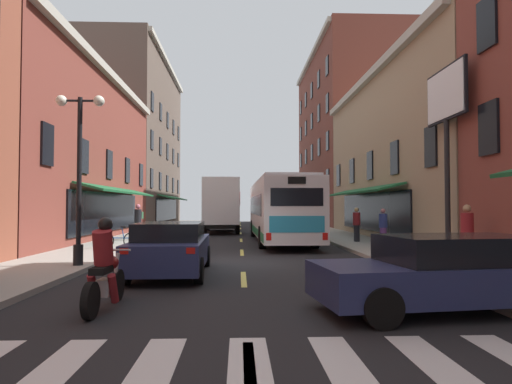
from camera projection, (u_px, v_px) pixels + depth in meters
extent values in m
cube|color=black|center=(243.00, 263.00, 14.81)|extent=(34.80, 80.00, 0.10)
cube|color=#DBCC4C|center=(250.00, 376.00, 4.83)|extent=(0.14, 2.40, 0.01)
cube|color=#DBCC4C|center=(244.00, 279.00, 11.32)|extent=(0.14, 2.40, 0.01)
cube|color=#DBCC4C|center=(242.00, 252.00, 17.81)|extent=(0.14, 2.40, 0.01)
cube|color=#DBCC4C|center=(241.00, 240.00, 24.30)|extent=(0.14, 2.40, 0.01)
cube|color=#DBCC4C|center=(241.00, 233.00, 30.79)|extent=(0.14, 2.40, 0.01)
cube|color=#DBCC4C|center=(240.00, 228.00, 37.29)|extent=(0.14, 2.40, 0.01)
cube|color=#DBCC4C|center=(240.00, 225.00, 43.78)|extent=(0.14, 2.40, 0.01)
cube|color=#DBCC4C|center=(240.00, 223.00, 50.27)|extent=(0.14, 2.40, 0.01)
cube|color=silver|center=(45.00, 379.00, 4.74)|extent=(0.50, 2.80, 0.01)
cube|color=silver|center=(149.00, 377.00, 4.79)|extent=(0.50, 2.80, 0.01)
cube|color=silver|center=(250.00, 376.00, 4.83)|extent=(0.50, 2.80, 0.01)
cube|color=silver|center=(350.00, 374.00, 4.87)|extent=(0.50, 2.80, 0.01)
cube|color=silver|center=(448.00, 373.00, 4.91)|extent=(0.50, 2.80, 0.01)
cube|color=#A39E93|center=(64.00, 261.00, 14.59)|extent=(3.00, 80.00, 0.14)
cube|color=#A39E93|center=(416.00, 259.00, 15.05)|extent=(3.00, 80.00, 0.14)
cube|color=brown|center=(36.00, 154.00, 24.52)|extent=(8.00, 19.90, 9.53)
cube|color=#B2AD9E|center=(111.00, 76.00, 24.82)|extent=(0.44, 19.40, 0.40)
cube|color=black|center=(109.00, 212.00, 24.57)|extent=(0.10, 12.00, 2.10)
cube|color=#1E6638|center=(122.00, 190.00, 24.64)|extent=(1.38, 11.20, 0.44)
cube|color=black|center=(47.00, 144.00, 16.67)|extent=(0.10, 1.00, 1.60)
cube|color=black|center=(84.00, 156.00, 20.66)|extent=(0.10, 1.00, 1.60)
cube|color=black|center=(109.00, 165.00, 24.66)|extent=(0.10, 1.00, 1.60)
cube|color=black|center=(127.00, 170.00, 28.65)|extent=(0.10, 1.00, 1.60)
cube|color=black|center=(141.00, 175.00, 32.65)|extent=(0.10, 1.00, 1.60)
cube|color=brown|center=(127.00, 143.00, 44.61)|extent=(8.00, 19.90, 16.48)
cube|color=#B2AD9E|center=(169.00, 67.00, 45.02)|extent=(0.44, 19.40, 0.40)
cube|color=black|center=(167.00, 210.00, 44.54)|extent=(0.10, 12.00, 2.10)
cube|color=#1E6638|center=(174.00, 198.00, 44.61)|extent=(1.38, 11.20, 0.44)
cube|color=black|center=(152.00, 178.00, 36.64)|extent=(0.10, 1.00, 1.60)
cube|color=black|center=(160.00, 181.00, 40.63)|extent=(0.10, 1.00, 1.60)
cube|color=black|center=(167.00, 183.00, 44.63)|extent=(0.10, 1.00, 1.60)
cube|color=black|center=(173.00, 185.00, 48.62)|extent=(0.10, 1.00, 1.60)
cube|color=black|center=(178.00, 187.00, 52.62)|extent=(0.10, 1.00, 1.60)
cube|color=black|center=(152.00, 140.00, 36.75)|extent=(0.10, 1.00, 1.60)
cube|color=black|center=(161.00, 146.00, 40.74)|extent=(0.10, 1.00, 1.60)
cube|color=black|center=(168.00, 152.00, 44.73)|extent=(0.10, 1.00, 1.60)
cube|color=black|center=(173.00, 156.00, 48.73)|extent=(0.10, 1.00, 1.60)
cube|color=black|center=(178.00, 160.00, 52.72)|extent=(0.10, 1.00, 1.60)
cube|color=black|center=(152.00, 102.00, 36.85)|extent=(0.10, 1.00, 1.60)
cube|color=black|center=(161.00, 112.00, 40.85)|extent=(0.10, 1.00, 1.60)
cube|color=black|center=(168.00, 120.00, 44.84)|extent=(0.10, 1.00, 1.60)
cube|color=black|center=(174.00, 127.00, 48.83)|extent=(0.10, 1.00, 1.60)
cube|color=black|center=(178.00, 133.00, 52.83)|extent=(0.10, 1.00, 1.60)
cube|color=black|center=(489.00, 128.00, 13.24)|extent=(0.10, 1.00, 1.60)
cube|color=black|center=(487.00, 23.00, 13.35)|extent=(0.10, 1.00, 1.60)
cube|color=#9E8466|center=(439.00, 155.00, 25.40)|extent=(8.00, 19.90, 9.61)
cube|color=#B2AD9E|center=(368.00, 78.00, 25.39)|extent=(0.44, 19.40, 0.40)
cube|color=black|center=(370.00, 212.00, 25.14)|extent=(0.10, 12.00, 2.10)
cube|color=#1E6638|center=(358.00, 191.00, 25.15)|extent=(1.38, 11.20, 0.44)
cube|color=black|center=(431.00, 146.00, 17.24)|extent=(0.10, 1.00, 1.60)
cube|color=black|center=(395.00, 158.00, 21.23)|extent=(0.10, 1.00, 1.60)
cube|color=black|center=(370.00, 165.00, 25.22)|extent=(0.10, 1.00, 1.60)
cube|color=black|center=(352.00, 171.00, 29.22)|extent=(0.10, 1.00, 1.60)
cube|color=black|center=(338.00, 175.00, 33.21)|extent=(0.10, 1.00, 1.60)
cube|color=brown|center=(351.00, 140.00, 45.50)|extent=(8.00, 19.90, 17.50)
cube|color=#B2AD9E|center=(311.00, 58.00, 45.62)|extent=(0.44, 19.40, 0.40)
cube|color=black|center=(312.00, 210.00, 45.11)|extent=(0.10, 12.00, 2.10)
cube|color=#1E6638|center=(305.00, 198.00, 45.12)|extent=(1.38, 11.20, 0.44)
cube|color=black|center=(328.00, 179.00, 37.21)|extent=(0.10, 1.00, 1.60)
cube|color=black|center=(319.00, 181.00, 41.20)|extent=(0.10, 1.00, 1.60)
cube|color=black|center=(312.00, 184.00, 45.20)|extent=(0.10, 1.00, 1.60)
cube|color=black|center=(306.00, 185.00, 49.19)|extent=(0.10, 1.00, 1.60)
cube|color=black|center=(301.00, 187.00, 53.19)|extent=(0.10, 1.00, 1.60)
cube|color=black|center=(328.00, 141.00, 37.31)|extent=(0.10, 1.00, 1.60)
cube|color=black|center=(319.00, 147.00, 41.31)|extent=(0.10, 1.00, 1.60)
cube|color=black|center=(312.00, 152.00, 45.30)|extent=(0.10, 1.00, 1.60)
cube|color=black|center=(306.00, 157.00, 49.30)|extent=(0.10, 1.00, 1.60)
cube|color=black|center=(301.00, 161.00, 53.29)|extent=(0.10, 1.00, 1.60)
cube|color=black|center=(327.00, 103.00, 37.42)|extent=(0.10, 1.00, 1.60)
cube|color=black|center=(319.00, 113.00, 41.41)|extent=(0.10, 1.00, 1.60)
cube|color=black|center=(312.00, 121.00, 45.41)|extent=(0.10, 1.00, 1.60)
cube|color=black|center=(306.00, 128.00, 49.40)|extent=(0.10, 1.00, 1.60)
cube|color=black|center=(301.00, 134.00, 53.40)|extent=(0.10, 1.00, 1.60)
cube|color=black|center=(327.00, 66.00, 37.52)|extent=(0.10, 1.00, 1.60)
cube|color=black|center=(319.00, 79.00, 41.52)|extent=(0.10, 1.00, 1.60)
cube|color=black|center=(312.00, 91.00, 45.51)|extent=(0.10, 1.00, 1.60)
cube|color=black|center=(306.00, 100.00, 49.51)|extent=(0.10, 1.00, 1.60)
cube|color=black|center=(301.00, 108.00, 53.50)|extent=(0.10, 1.00, 1.60)
cylinder|color=black|center=(447.00, 187.00, 15.20)|extent=(0.18, 0.18, 4.77)
cylinder|color=black|center=(448.00, 253.00, 15.13)|extent=(0.40, 0.40, 0.24)
cube|color=black|center=(446.00, 94.00, 15.31)|extent=(0.10, 2.78, 1.86)
cube|color=white|center=(444.00, 94.00, 15.30)|extent=(0.04, 2.62, 1.70)
cube|color=white|center=(448.00, 94.00, 15.31)|extent=(0.04, 2.62, 1.70)
cube|color=silver|center=(280.00, 209.00, 23.10)|extent=(2.75, 12.18, 2.74)
cube|color=silver|center=(280.00, 182.00, 23.14)|extent=(2.53, 10.98, 0.16)
cube|color=black|center=(279.00, 205.00, 23.40)|extent=(2.75, 9.78, 0.96)
cube|color=#19723F|center=(280.00, 231.00, 23.06)|extent=(2.77, 11.78, 0.36)
cube|color=black|center=(270.00, 206.00, 29.12)|extent=(2.25, 0.16, 1.10)
cube|color=black|center=(297.00, 197.00, 17.09)|extent=(2.05, 0.15, 0.70)
cube|color=teal|center=(297.00, 224.00, 17.05)|extent=(2.15, 0.13, 0.64)
cube|color=black|center=(297.00, 180.00, 17.11)|extent=(0.70, 0.11, 0.28)
cube|color=red|center=(269.00, 237.00, 16.96)|extent=(0.20, 0.08, 0.28)
cube|color=red|center=(325.00, 236.00, 17.08)|extent=(0.20, 0.08, 0.28)
cylinder|color=black|center=(254.00, 229.00, 27.05)|extent=(0.32, 1.00, 1.00)
cylinder|color=black|center=(292.00, 229.00, 27.18)|extent=(0.32, 1.00, 1.00)
cylinder|color=black|center=(262.00, 237.00, 19.43)|extent=(0.32, 1.00, 1.00)
cylinder|color=black|center=(315.00, 237.00, 19.56)|extent=(0.32, 1.00, 1.00)
cube|color=white|center=(222.00, 210.00, 34.43)|extent=(2.35, 2.54, 2.40)
cube|color=black|center=(223.00, 200.00, 35.66)|extent=(2.00, 0.14, 0.80)
cube|color=white|center=(222.00, 201.00, 30.52)|extent=(2.51, 5.43, 3.04)
cube|color=maroon|center=(239.00, 199.00, 30.60)|extent=(0.13, 3.23, 0.90)
cube|color=black|center=(222.00, 225.00, 31.71)|extent=(2.06, 7.51, 0.24)
cylinder|color=black|center=(208.00, 225.00, 34.12)|extent=(0.30, 0.91, 0.90)
cylinder|color=black|center=(237.00, 225.00, 34.25)|extent=(0.30, 0.91, 0.90)
cylinder|color=black|center=(205.00, 227.00, 29.59)|extent=(0.30, 0.91, 0.90)
cylinder|color=black|center=(238.00, 227.00, 29.72)|extent=(0.30, 0.91, 0.90)
cube|color=maroon|center=(227.00, 220.00, 40.68)|extent=(1.94, 4.33, 0.71)
cube|color=black|center=(227.00, 214.00, 40.53)|extent=(1.75, 2.35, 0.44)
cube|color=red|center=(218.00, 218.00, 38.52)|extent=(0.20, 0.06, 0.14)
cube|color=red|center=(235.00, 218.00, 38.61)|extent=(0.20, 0.06, 0.14)
cylinder|color=black|center=(218.00, 223.00, 42.07)|extent=(0.23, 0.64, 0.64)
cylinder|color=black|center=(236.00, 223.00, 42.17)|extent=(0.23, 0.64, 0.64)
cylinder|color=black|center=(217.00, 224.00, 39.18)|extent=(0.23, 0.64, 0.64)
cylinder|color=black|center=(237.00, 224.00, 39.27)|extent=(0.23, 0.64, 0.64)
cube|color=navy|center=(449.00, 280.00, 7.81)|extent=(4.95, 2.42, 0.62)
cube|color=black|center=(458.00, 250.00, 7.86)|extent=(2.76, 1.98, 0.51)
cylinder|color=black|center=(382.00, 308.00, 6.68)|extent=(0.66, 0.30, 0.64)
cylinder|color=black|center=(342.00, 287.00, 8.38)|extent=(0.66, 0.30, 0.64)
cylinder|color=black|center=(499.00, 282.00, 8.94)|extent=(0.66, 0.30, 0.64)
cube|color=navy|center=(171.00, 252.00, 12.09)|extent=(1.91, 4.56, 0.73)
cube|color=black|center=(170.00, 232.00, 11.93)|extent=(1.71, 2.47, 0.49)
cube|color=red|center=(124.00, 251.00, 9.82)|extent=(0.20, 0.06, 0.14)
cube|color=red|center=(191.00, 251.00, 9.90)|extent=(0.20, 0.06, 0.14)
cylinder|color=black|center=(150.00, 256.00, 13.60)|extent=(0.23, 0.64, 0.64)
cylinder|color=black|center=(206.00, 256.00, 13.69)|extent=(0.23, 0.64, 0.64)
cylinder|color=black|center=(125.00, 271.00, 10.47)|extent=(0.23, 0.64, 0.64)
cylinder|color=black|center=(199.00, 271.00, 10.57)|extent=(0.23, 0.64, 0.64)
cylinder|color=black|center=(118.00, 285.00, 8.69)|extent=(0.12, 0.62, 0.62)
cylinder|color=black|center=(90.00, 301.00, 7.24)|extent=(0.14, 0.62, 0.62)
cylinder|color=#B2B2B7|center=(116.00, 271.00, 8.58)|extent=(0.08, 0.33, 0.68)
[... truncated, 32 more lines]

